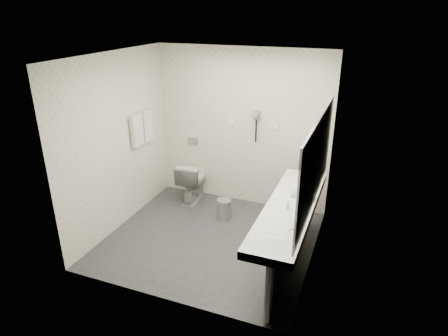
% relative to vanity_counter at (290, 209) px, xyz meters
% --- Properties ---
extents(floor, '(2.80, 2.80, 0.00)m').
position_rel_vanity_counter_xyz_m(floor, '(-1.12, 0.20, -0.80)').
color(floor, '#2E2F34').
rests_on(floor, ground).
extents(ceiling, '(2.80, 2.80, 0.00)m').
position_rel_vanity_counter_xyz_m(ceiling, '(-1.12, 0.20, 1.70)').
color(ceiling, white).
rests_on(ceiling, wall_back).
extents(wall_back, '(2.80, 0.00, 2.80)m').
position_rel_vanity_counter_xyz_m(wall_back, '(-1.12, 1.50, 0.45)').
color(wall_back, silver).
rests_on(wall_back, floor).
extents(wall_front, '(2.80, 0.00, 2.80)m').
position_rel_vanity_counter_xyz_m(wall_front, '(-1.12, -1.10, 0.45)').
color(wall_front, silver).
rests_on(wall_front, floor).
extents(wall_left, '(0.00, 2.60, 2.60)m').
position_rel_vanity_counter_xyz_m(wall_left, '(-2.52, 0.20, 0.45)').
color(wall_left, silver).
rests_on(wall_left, floor).
extents(wall_right, '(0.00, 2.60, 2.60)m').
position_rel_vanity_counter_xyz_m(wall_right, '(0.27, 0.20, 0.45)').
color(wall_right, silver).
rests_on(wall_right, floor).
extents(vanity_counter, '(0.55, 2.20, 0.10)m').
position_rel_vanity_counter_xyz_m(vanity_counter, '(0.00, 0.00, 0.00)').
color(vanity_counter, white).
rests_on(vanity_counter, floor).
extents(vanity_panel, '(0.03, 2.15, 0.75)m').
position_rel_vanity_counter_xyz_m(vanity_panel, '(0.02, 0.00, -0.42)').
color(vanity_panel, '#9C9793').
rests_on(vanity_panel, floor).
extents(vanity_post_near, '(0.06, 0.06, 0.75)m').
position_rel_vanity_counter_xyz_m(vanity_post_near, '(0.05, -1.04, -0.42)').
color(vanity_post_near, silver).
rests_on(vanity_post_near, floor).
extents(vanity_post_far, '(0.06, 0.06, 0.75)m').
position_rel_vanity_counter_xyz_m(vanity_post_far, '(0.05, 1.04, -0.42)').
color(vanity_post_far, silver).
rests_on(vanity_post_far, floor).
extents(mirror, '(0.02, 2.20, 1.05)m').
position_rel_vanity_counter_xyz_m(mirror, '(0.26, 0.00, 0.65)').
color(mirror, '#B2BCC6').
rests_on(mirror, wall_right).
extents(basin_near, '(0.40, 0.31, 0.05)m').
position_rel_vanity_counter_xyz_m(basin_near, '(0.00, -0.65, 0.04)').
color(basin_near, white).
rests_on(basin_near, vanity_counter).
extents(basin_far, '(0.40, 0.31, 0.05)m').
position_rel_vanity_counter_xyz_m(basin_far, '(0.00, 0.65, 0.04)').
color(basin_far, white).
rests_on(basin_far, vanity_counter).
extents(faucet_near, '(0.04, 0.04, 0.15)m').
position_rel_vanity_counter_xyz_m(faucet_near, '(0.19, -0.65, 0.12)').
color(faucet_near, silver).
rests_on(faucet_near, vanity_counter).
extents(faucet_far, '(0.04, 0.04, 0.15)m').
position_rel_vanity_counter_xyz_m(faucet_far, '(0.19, 0.65, 0.12)').
color(faucet_far, silver).
rests_on(faucet_far, vanity_counter).
extents(soap_bottle_a, '(0.07, 0.07, 0.11)m').
position_rel_vanity_counter_xyz_m(soap_bottle_a, '(0.11, 0.01, 0.10)').
color(soap_bottle_a, beige).
rests_on(soap_bottle_a, vanity_counter).
extents(soap_bottle_b, '(0.08, 0.08, 0.09)m').
position_rel_vanity_counter_xyz_m(soap_bottle_b, '(-0.01, 0.25, 0.09)').
color(soap_bottle_b, beige).
rests_on(soap_bottle_b, vanity_counter).
extents(soap_bottle_c, '(0.05, 0.05, 0.11)m').
position_rel_vanity_counter_xyz_m(soap_bottle_c, '(-0.01, -0.08, 0.10)').
color(soap_bottle_c, beige).
rests_on(soap_bottle_c, vanity_counter).
extents(glass_left, '(0.08, 0.08, 0.12)m').
position_rel_vanity_counter_xyz_m(glass_left, '(0.19, 0.21, 0.11)').
color(glass_left, silver).
rests_on(glass_left, vanity_counter).
extents(glass_right, '(0.07, 0.07, 0.12)m').
position_rel_vanity_counter_xyz_m(glass_right, '(0.22, 0.29, 0.11)').
color(glass_right, silver).
rests_on(glass_right, vanity_counter).
extents(toilet, '(0.43, 0.70, 0.69)m').
position_rel_vanity_counter_xyz_m(toilet, '(-1.88, 1.22, -0.46)').
color(toilet, white).
rests_on(toilet, floor).
extents(flush_plate, '(0.18, 0.02, 0.12)m').
position_rel_vanity_counter_xyz_m(flush_plate, '(-1.98, 1.49, 0.15)').
color(flush_plate, '#B2B5BA').
rests_on(flush_plate, wall_back).
extents(pedal_bin, '(0.29, 0.29, 0.31)m').
position_rel_vanity_counter_xyz_m(pedal_bin, '(-1.15, 0.81, -0.65)').
color(pedal_bin, '#B2B5BA').
rests_on(pedal_bin, floor).
extents(bin_lid, '(0.22, 0.22, 0.02)m').
position_rel_vanity_counter_xyz_m(bin_lid, '(-1.15, 0.81, -0.49)').
color(bin_lid, '#B2B5BA').
rests_on(bin_lid, pedal_bin).
extents(towel_rail, '(0.02, 0.62, 0.02)m').
position_rel_vanity_counter_xyz_m(towel_rail, '(-2.47, 0.75, 0.75)').
color(towel_rail, silver).
rests_on(towel_rail, wall_left).
extents(towel_near, '(0.07, 0.24, 0.48)m').
position_rel_vanity_counter_xyz_m(towel_near, '(-2.46, 0.61, 0.53)').
color(towel_near, silver).
rests_on(towel_near, towel_rail).
extents(towel_far, '(0.07, 0.24, 0.48)m').
position_rel_vanity_counter_xyz_m(towel_far, '(-2.46, 0.89, 0.53)').
color(towel_far, silver).
rests_on(towel_far, towel_rail).
extents(dryer_cradle, '(0.10, 0.04, 0.14)m').
position_rel_vanity_counter_xyz_m(dryer_cradle, '(-0.88, 1.47, 0.70)').
color(dryer_cradle, gray).
rests_on(dryer_cradle, wall_back).
extents(dryer_barrel, '(0.08, 0.14, 0.08)m').
position_rel_vanity_counter_xyz_m(dryer_barrel, '(-0.88, 1.40, 0.73)').
color(dryer_barrel, gray).
rests_on(dryer_barrel, dryer_cradle).
extents(dryer_cord, '(0.02, 0.02, 0.35)m').
position_rel_vanity_counter_xyz_m(dryer_cord, '(-0.88, 1.46, 0.45)').
color(dryer_cord, black).
rests_on(dryer_cord, dryer_cradle).
extents(switch_plate_a, '(0.09, 0.02, 0.09)m').
position_rel_vanity_counter_xyz_m(switch_plate_a, '(-1.27, 1.49, 0.55)').
color(switch_plate_a, white).
rests_on(switch_plate_a, wall_back).
extents(switch_plate_b, '(0.09, 0.02, 0.09)m').
position_rel_vanity_counter_xyz_m(switch_plate_b, '(-0.57, 1.49, 0.55)').
color(switch_plate_b, white).
rests_on(switch_plate_b, wall_back).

